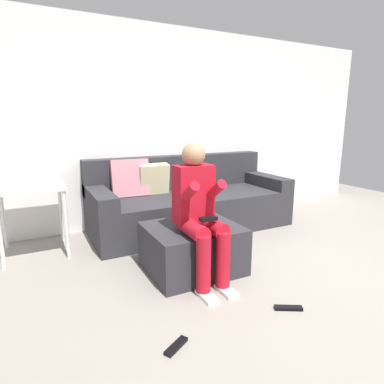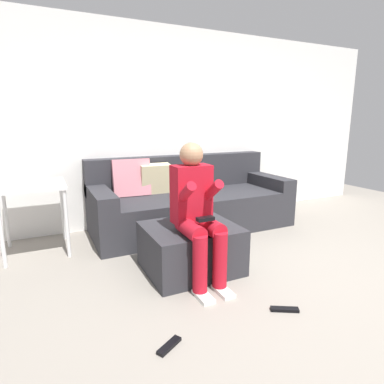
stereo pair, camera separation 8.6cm
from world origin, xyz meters
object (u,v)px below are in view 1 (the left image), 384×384
Objects in this scene: couch_sectional at (188,203)px; ottoman at (192,248)px; remote_near_ottoman at (288,308)px; remote_by_storage_bin at (176,346)px; side_table at (31,195)px; person_seated at (200,210)px.

couch_sectional reaches higher than ottoman.
remote_by_storage_bin is at bearing -150.63° from remote_near_ottoman.
side_table is at bearing 158.72° from remote_near_ottoman.
ottoman is at bearing 80.26° from person_seated.
couch_sectional is at bearing 67.49° from person_seated.
side_table is 2.14m from remote_by_storage_bin.
ottoman is at bearing 139.68° from remote_near_ottoman.
remote_near_ottoman and remote_by_storage_bin have the same top height.
side_table is 3.90× the size of remote_by_storage_bin.
remote_near_ottoman is (0.36, -0.69, -0.61)m from person_seated.
side_table is (-1.76, -0.06, 0.30)m from couch_sectional.
remote_near_ottoman is at bearing -95.15° from couch_sectional.
ottoman is 0.69× the size of person_seated.
ottoman is at bearing -114.58° from couch_sectional.
couch_sectional is 13.41× the size of remote_by_storage_bin.
side_table reaches higher than remote_by_storage_bin.
ottoman is 1.69m from side_table.
side_table is (-1.26, 1.05, 0.41)m from ottoman.
person_seated is at bearing -45.53° from side_table.
person_seated reaches higher than side_table.
side_table is 2.57m from remote_near_ottoman.
person_seated is 1.06m from remote_by_storage_bin.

